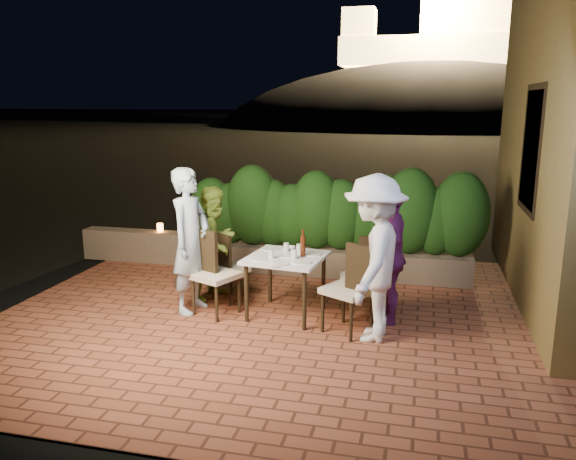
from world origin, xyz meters
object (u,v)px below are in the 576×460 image
(beer_bottle, at_px, (303,243))
(chair_left_front, at_px, (216,273))
(chair_left_back, at_px, (230,268))
(diner_white, at_px, (374,258))
(chair_right_front, at_px, (348,288))
(parapet_lamp, at_px, (160,228))
(diner_green, at_px, (216,242))
(diner_blue, at_px, (190,241))
(diner_purple, at_px, (389,255))
(chair_right_back, at_px, (360,277))
(bowl, at_px, (289,248))
(dining_table, at_px, (286,286))

(beer_bottle, bearing_deg, chair_left_front, -169.17)
(chair_left_back, bearing_deg, diner_white, 5.75)
(chair_left_back, bearing_deg, chair_right_front, 5.32)
(parapet_lamp, bearing_deg, diner_green, -42.94)
(beer_bottle, bearing_deg, diner_blue, -173.69)
(diner_white, bearing_deg, chair_left_front, -92.84)
(chair_left_front, height_order, diner_green, diner_green)
(diner_purple, bearing_deg, chair_right_back, -105.18)
(chair_left_back, xyz_separation_m, diner_blue, (-0.33, -0.47, 0.47))
(chair_left_front, height_order, diner_blue, diner_blue)
(chair_left_back, xyz_separation_m, diner_green, (-0.22, 0.09, 0.31))
(bowl, bearing_deg, parapet_lamp, 148.80)
(dining_table, height_order, beer_bottle, beer_bottle)
(bowl, bearing_deg, chair_right_back, -10.00)
(chair_right_front, bearing_deg, parapet_lamp, -4.11)
(chair_right_front, bearing_deg, chair_left_back, 5.78)
(dining_table, height_order, diner_white, diner_white)
(diner_green, bearing_deg, chair_left_front, -141.63)
(chair_left_front, relative_size, chair_right_front, 0.99)
(beer_bottle, bearing_deg, chair_right_back, 8.58)
(beer_bottle, bearing_deg, diner_white, -28.44)
(diner_white, relative_size, diner_purple, 1.12)
(bowl, distance_m, chair_right_back, 0.97)
(chair_right_front, bearing_deg, chair_right_back, -70.89)
(diner_green, distance_m, diner_white, 2.33)
(beer_bottle, relative_size, bowl, 2.05)
(dining_table, relative_size, chair_right_front, 0.84)
(chair_left_front, xyz_separation_m, diner_green, (-0.22, 0.61, 0.23))
(beer_bottle, bearing_deg, diner_purple, 3.87)
(chair_right_back, xyz_separation_m, diner_blue, (-2.06, -0.25, 0.39))
(chair_right_back, xyz_separation_m, parapet_lamp, (-3.42, 1.68, 0.07))
(diner_blue, height_order, parapet_lamp, diner_blue)
(dining_table, xyz_separation_m, parapet_lamp, (-2.55, 1.82, 0.20))
(diner_blue, relative_size, diner_purple, 1.11)
(chair_right_back, relative_size, diner_blue, 0.56)
(chair_left_front, height_order, chair_left_back, chair_left_front)
(dining_table, distance_m, chair_left_back, 0.92)
(chair_right_front, bearing_deg, bowl, -8.71)
(chair_right_back, height_order, diner_blue, diner_blue)
(chair_right_back, bearing_deg, bowl, -19.48)
(dining_table, bearing_deg, chair_right_back, 9.26)
(diner_blue, distance_m, diner_purple, 2.41)
(chair_left_front, xyz_separation_m, diner_white, (1.93, -0.28, 0.39))
(chair_left_back, xyz_separation_m, chair_right_back, (1.72, -0.22, 0.07))
(chair_right_back, bearing_deg, dining_table, -0.23)
(chair_right_back, distance_m, diner_green, 1.98)
(beer_bottle, xyz_separation_m, diner_purple, (1.02, 0.07, -0.10))
(beer_bottle, height_order, diner_blue, diner_blue)
(chair_left_front, height_order, diner_purple, diner_purple)
(dining_table, height_order, chair_left_front, chair_left_front)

